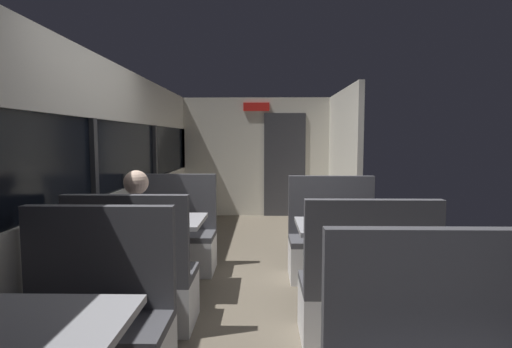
# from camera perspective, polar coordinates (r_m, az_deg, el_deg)

# --- Properties ---
(ground_plane) EXTENTS (3.30, 9.20, 0.02)m
(ground_plane) POSITION_cam_1_polar(r_m,az_deg,el_deg) (3.99, -1.04, -17.45)
(ground_plane) COLOR #665B4C
(carriage_window_panel_left) EXTENTS (0.09, 8.48, 2.30)m
(carriage_window_panel_left) POSITION_cam_1_polar(r_m,az_deg,el_deg) (4.03, -22.16, -1.13)
(carriage_window_panel_left) COLOR beige
(carriage_window_panel_left) RESTS_ON ground_plane
(carriage_end_bulkhead) EXTENTS (2.90, 0.11, 2.30)m
(carriage_end_bulkhead) POSITION_cam_1_polar(r_m,az_deg,el_deg) (7.89, 0.49, 2.31)
(carriage_end_bulkhead) COLOR beige
(carriage_end_bulkhead) RESTS_ON ground_plane
(carriage_aisle_panel_right) EXTENTS (0.08, 2.40, 2.30)m
(carriage_aisle_panel_right) POSITION_cam_1_polar(r_m,az_deg,el_deg) (6.82, 12.16, 1.87)
(carriage_aisle_panel_right) COLOR beige
(carriage_aisle_panel_right) RESTS_ON ground_plane
(bench_near_window_facing_entry) EXTENTS (0.95, 0.50, 1.10)m
(bench_near_window_facing_entry) POSITION_cam_1_polar(r_m,az_deg,el_deg) (2.78, -22.35, -20.65)
(bench_near_window_facing_entry) COLOR silver
(bench_near_window_facing_entry) RESTS_ON ground_plane
(dining_table_mid_window) EXTENTS (0.90, 0.70, 0.74)m
(dining_table_mid_window) POSITION_cam_1_polar(r_m,az_deg,el_deg) (4.05, -13.85, -7.60)
(dining_table_mid_window) COLOR #9E9EA3
(dining_table_mid_window) RESTS_ON ground_plane
(bench_mid_window_facing_end) EXTENTS (0.95, 0.50, 1.10)m
(bench_mid_window_facing_end) POSITION_cam_1_polar(r_m,az_deg,el_deg) (3.49, -16.79, -15.06)
(bench_mid_window_facing_end) COLOR silver
(bench_mid_window_facing_end) RESTS_ON ground_plane
(bench_mid_window_facing_entry) EXTENTS (0.95, 0.50, 1.10)m
(bench_mid_window_facing_entry) POSITION_cam_1_polar(r_m,az_deg,el_deg) (4.78, -11.59, -9.43)
(bench_mid_window_facing_entry) COLOR silver
(bench_mid_window_facing_entry) RESTS_ON ground_plane
(dining_table_rear_aisle) EXTENTS (0.90, 0.70, 0.74)m
(dining_table_rear_aisle) POSITION_cam_1_polar(r_m,az_deg,el_deg) (3.80, 12.68, -8.42)
(dining_table_rear_aisle) COLOR #9E9EA3
(dining_table_rear_aisle) RESTS_ON ground_plane
(bench_rear_aisle_facing_end) EXTENTS (0.95, 0.50, 1.10)m
(bench_rear_aisle_facing_end) POSITION_cam_1_polar(r_m,az_deg,el_deg) (3.24, 15.16, -16.64)
(bench_rear_aisle_facing_end) COLOR silver
(bench_rear_aisle_facing_end) RESTS_ON ground_plane
(bench_rear_aisle_facing_entry) EXTENTS (0.95, 0.50, 1.10)m
(bench_rear_aisle_facing_entry) POSITION_cam_1_polar(r_m,az_deg,el_deg) (4.54, 10.80, -10.20)
(bench_rear_aisle_facing_entry) COLOR silver
(bench_rear_aisle_facing_entry) RESTS_ON ground_plane
(seated_passenger) EXTENTS (0.47, 0.55, 1.26)m
(seated_passenger) POSITION_cam_1_polar(r_m,az_deg,el_deg) (3.49, -16.51, -11.44)
(seated_passenger) COLOR #26262D
(seated_passenger) RESTS_ON ground_plane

